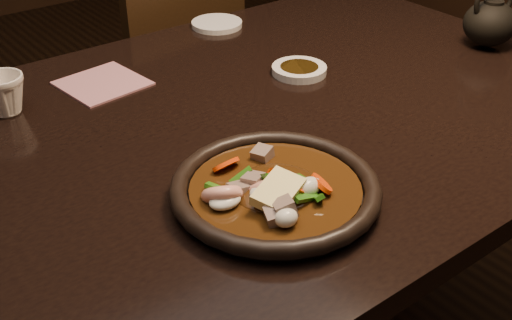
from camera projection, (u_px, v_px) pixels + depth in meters
table at (199, 173)px, 1.09m from camera, size 1.60×0.90×0.75m
chair at (166, 97)px, 1.81m from camera, size 0.46×0.46×0.85m
plate at (275, 190)px, 0.89m from camera, size 0.29×0.29×0.03m
stirfry at (270, 190)px, 0.88m from camera, size 0.18×0.19×0.06m
soy_dish at (299, 70)px, 1.25m from camera, size 0.11×0.11×0.02m
saucer_right at (217, 24)px, 1.47m from camera, size 0.12×0.12×0.01m
tea_cup at (3, 93)px, 1.09m from camera, size 0.10×0.09×0.08m
napkin at (103, 83)px, 1.21m from camera, size 0.16×0.16×0.00m
teapot at (490, 21)px, 1.34m from camera, size 0.13×0.11×0.15m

